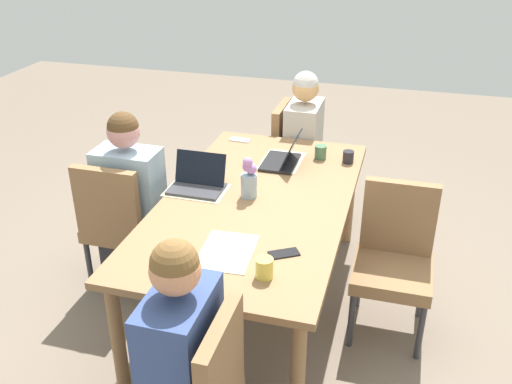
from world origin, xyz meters
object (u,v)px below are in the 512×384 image
Objects in this scene: dining_table at (256,210)px; person_head_left_left_far at (303,156)px; person_near_left_mid at (132,211)px; chair_head_left_left_far at (295,155)px; coffee_mug_near_left at (348,157)px; coffee_mug_centre_left at (264,268)px; flower_vase at (249,179)px; phone_black at (284,253)px; person_head_right_left_near at (183,377)px; chair_far_right_near at (394,253)px; laptop_near_left_mid at (198,182)px; chair_near_left_mid at (119,219)px; coffee_mug_near_right at (321,152)px; laptop_head_left_left_far at (284,158)px; phone_silver at (240,140)px.

dining_table is 1.66× the size of person_head_left_left_far.
person_near_left_mid is 1.47m from chair_head_left_left_far.
person_head_left_left_far is at bearing -142.78° from coffee_mug_near_left.
coffee_mug_centre_left is (1.99, 0.28, 0.30)m from chair_head_left_left_far.
flower_vase is 1.70× the size of phone_black.
person_head_right_left_near is 0.77m from phone_black.
person_head_left_left_far is at bearing -146.51° from chair_far_right_near.
person_head_right_left_near reaches higher than chair_far_right_near.
coffee_mug_near_left is at bearing 127.78° from laptop_near_left_mid.
chair_near_left_mid is 0.92m from flower_vase.
flower_vase is 0.82m from coffee_mug_near_left.
coffee_mug_near_right is (0.58, 0.29, 0.29)m from chair_head_left_left_far.
laptop_near_left_mid reaches higher than phone_black.
coffee_mug_near_right reaches higher than phone_black.
laptop_head_left_left_far is (-1.74, 0.01, 0.26)m from person_head_right_left_near.
phone_silver is at bearing -104.73° from coffee_mug_near_right.
laptop_near_left_mid reaches higher than chair_near_left_mid.
person_head_right_left_near and person_near_left_mid have the same top height.
laptop_near_left_mid reaches higher than chair_head_left_left_far.
chair_head_left_left_far is (-1.27, -0.03, -0.18)m from dining_table.
dining_table is 13.25× the size of phone_silver.
person_near_left_mid is at bearing -89.40° from laptop_near_left_mid.
chair_head_left_left_far is 2.81× the size of laptop_head_left_left_far.
person_near_left_mid reaches higher than phone_silver.
phone_silver is (-0.82, 0.47, 0.23)m from person_near_left_mid.
person_near_left_mid is at bearing -115.62° from phone_silver.
phone_silver is at bearing 179.01° from laptop_near_left_mid.
flower_vase is at bearing -24.85° from coffee_mug_near_right.
laptop_head_left_left_far is at bearing -34.61° from phone_silver.
chair_far_right_near is 0.80m from phone_black.
person_near_left_mid reaches higher than flower_vase.
chair_near_left_mid is at bearing -61.87° from coffee_mug_near_left.
person_head_left_left_far is at bearing 66.83° from phone_black.
chair_head_left_left_far reaches higher than phone_silver.
chair_far_right_near is 3.52× the size of flower_vase.
coffee_mug_near_right is at bearing -139.62° from chair_far_right_near.
chair_far_right_near reaches higher than coffee_mug_centre_left.
chair_far_right_near reaches higher than phone_silver.
chair_far_right_near is 9.09× the size of coffee_mug_centre_left.
phone_black is at bearing 29.22° from dining_table.
person_near_left_mid is 1.04m from laptop_head_left_left_far.
dining_table is at bearing -1.89° from person_head_left_left_far.
chair_far_right_near is 0.94m from flower_vase.
person_head_left_left_far is 1.76m from phone_black.
person_head_right_left_near is 13.11× the size of coffee_mug_near_right.
coffee_mug_centre_left is at bearing 18.59° from dining_table.
person_head_right_left_near and person_head_left_left_far have the same top height.
person_head_right_left_near is at bearing -24.45° from coffee_mug_centre_left.
chair_far_right_near is 0.91m from coffee_mug_near_right.
coffee_mug_near_right is 0.61× the size of phone_black.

